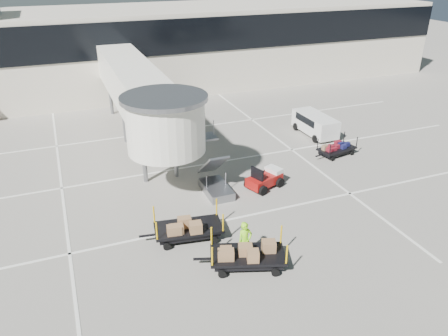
{
  "coord_description": "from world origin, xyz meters",
  "views": [
    {
      "loc": [
        -9.3,
        -16.4,
        12.84
      ],
      "look_at": [
        -1.22,
        4.2,
        2.0
      ],
      "focal_mm": 35.0,
      "sensor_mm": 36.0,
      "label": 1
    }
  ],
  "objects_px": {
    "box_cart_far": "(187,228)",
    "ground_worker": "(245,241)",
    "suitcase_cart": "(336,149)",
    "minivan": "(314,123)",
    "box_cart_near": "(249,256)",
    "baggage_tug": "(265,179)"
  },
  "relations": [
    {
      "from": "box_cart_far",
      "to": "ground_worker",
      "type": "height_order",
      "value": "ground_worker"
    },
    {
      "from": "suitcase_cart",
      "to": "minivan",
      "type": "distance_m",
      "value": 4.14
    },
    {
      "from": "suitcase_cart",
      "to": "ground_worker",
      "type": "distance_m",
      "value": 13.69
    },
    {
      "from": "suitcase_cart",
      "to": "ground_worker",
      "type": "bearing_deg",
      "value": -152.62
    },
    {
      "from": "box_cart_near",
      "to": "baggage_tug",
      "type": "bearing_deg",
      "value": 77.32
    },
    {
      "from": "baggage_tug",
      "to": "ground_worker",
      "type": "relative_size",
      "value": 1.3
    },
    {
      "from": "minivan",
      "to": "baggage_tug",
      "type": "bearing_deg",
      "value": -140.25
    },
    {
      "from": "box_cart_far",
      "to": "minivan",
      "type": "relative_size",
      "value": 0.98
    },
    {
      "from": "baggage_tug",
      "to": "minivan",
      "type": "distance_m",
      "value": 9.96
    },
    {
      "from": "suitcase_cart",
      "to": "box_cart_far",
      "type": "distance_m",
      "value": 14.1
    },
    {
      "from": "suitcase_cart",
      "to": "box_cart_far",
      "type": "xyz_separation_m",
      "value": [
        -12.82,
        -5.88,
        0.11
      ]
    },
    {
      "from": "box_cart_near",
      "to": "minivan",
      "type": "distance_m",
      "value": 17.48
    },
    {
      "from": "box_cart_near",
      "to": "minivan",
      "type": "height_order",
      "value": "box_cart_near"
    },
    {
      "from": "box_cart_near",
      "to": "ground_worker",
      "type": "xyz_separation_m",
      "value": [
        0.07,
        0.65,
        0.37
      ]
    },
    {
      "from": "box_cart_far",
      "to": "ground_worker",
      "type": "xyz_separation_m",
      "value": [
        2.03,
        -2.54,
        0.39
      ]
    },
    {
      "from": "minivan",
      "to": "suitcase_cart",
      "type": "bearing_deg",
      "value": -100.96
    },
    {
      "from": "suitcase_cart",
      "to": "box_cart_far",
      "type": "bearing_deg",
      "value": -165.93
    },
    {
      "from": "ground_worker",
      "to": "baggage_tug",
      "type": "bearing_deg",
      "value": 51.15
    },
    {
      "from": "minivan",
      "to": "box_cart_near",
      "type": "bearing_deg",
      "value": -132.65
    },
    {
      "from": "box_cart_near",
      "to": "ground_worker",
      "type": "distance_m",
      "value": 0.75
    },
    {
      "from": "baggage_tug",
      "to": "box_cart_far",
      "type": "bearing_deg",
      "value": -171.08
    },
    {
      "from": "suitcase_cart",
      "to": "box_cart_near",
      "type": "distance_m",
      "value": 14.15
    }
  ]
}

